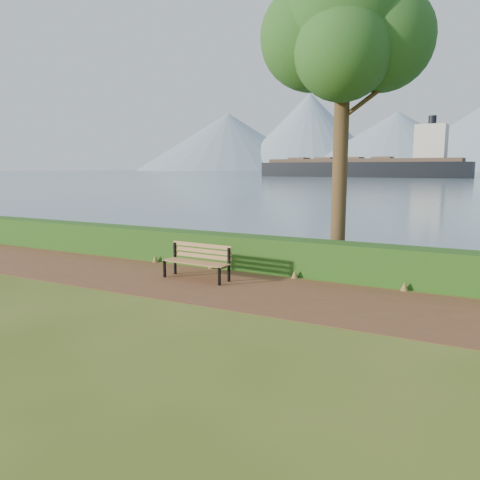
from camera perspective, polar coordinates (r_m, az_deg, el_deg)
The scene contains 8 objects.
ground at distance 11.97m, azimuth -4.08°, elevation -5.89°, with size 140.00×140.00×0.00m, color #445618.
path at distance 12.22m, azimuth -3.34°, elevation -5.55°, with size 40.00×3.40×0.01m, color brown.
hedge at distance 14.09m, azimuth 1.43°, elevation -1.54°, with size 32.00×0.85×1.00m, color #194714.
water at distance 269.94m, azimuth 26.38°, elevation 7.30°, with size 700.00×510.00×0.00m, color #485E74.
mountains at distance 416.91m, azimuth 25.84°, elevation 11.38°, with size 585.00×190.00×70.00m.
bench at distance 12.85m, azimuth -5.14°, elevation -2.32°, with size 1.96×0.66×0.97m.
tree at distance 14.58m, azimuth 12.56°, elevation 24.08°, with size 4.82×4.00×9.31m.
cargo_ship at distance 151.16m, azimuth 15.22°, elevation 8.50°, with size 64.34×13.69×19.39m.
Camera 1 is at (6.07, -9.86, 3.04)m, focal length 35.00 mm.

